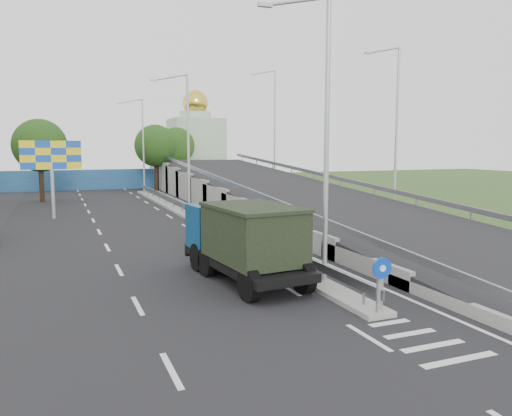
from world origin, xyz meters
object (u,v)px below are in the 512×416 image
church (196,145)px  lamp_post_near (322,126)px  lamp_post_mid (186,137)px  billboard (51,160)px  lamp_post_far (141,140)px  sign_bollard (380,285)px  dump_truck (243,238)px

church → lamp_post_near: bearing=-100.4°
lamp_post_mid → billboard: bearing=167.6°
church → billboard: bearing=-120.7°
lamp_post_far → sign_bollard: bearing=-90.1°
lamp_post_near → dump_truck: size_ratio=1.46×
church → billboard: (-19.00, -32.00, -1.12)m
sign_bollard → lamp_post_near: (0.11, 3.83, 4.77)m
sign_bollard → lamp_post_mid: (0.11, 23.83, 4.77)m
lamp_post_near → billboard: 23.87m
lamp_post_near → church: 54.90m
lamp_post_far → billboard: bearing=-116.8°
lamp_post_mid → church: (9.89, 34.00, -0.50)m
church → billboard: size_ratio=2.51×
lamp_post_mid → lamp_post_far: size_ratio=1.00×
billboard → lamp_post_far: bearing=63.2°
lamp_post_near → billboard: (-9.11, 22.00, -1.62)m
lamp_post_near → lamp_post_mid: size_ratio=1.00×
lamp_post_near → church: (9.89, 54.00, -0.50)m
lamp_post_mid → church: 35.41m
sign_bollard → lamp_post_far: (0.11, 43.83, 4.77)m
lamp_post_far → billboard: size_ratio=1.83×
lamp_post_near → church: church is taller
lamp_post_mid → church: bearing=73.8°
billboard → lamp_post_near: bearing=-67.5°
sign_bollard → dump_truck: size_ratio=0.24×
lamp_post_near → lamp_post_mid: same height
lamp_post_far → billboard: 20.24m
dump_truck → church: bearing=71.2°
church → dump_truck: 53.73m
lamp_post_mid → sign_bollard: bearing=-90.3°
lamp_post_near → lamp_post_far: size_ratio=1.00×
lamp_post_far → dump_truck: bearing=-93.5°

